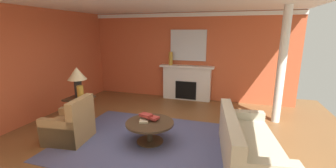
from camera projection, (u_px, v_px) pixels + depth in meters
The scene contains 18 objects.
ground_plane at pixel (146, 142), 4.68m from camera, with size 8.78×8.78×0.00m, color brown.
wall_fireplace at pixel (184, 57), 7.55m from camera, with size 7.03×0.12×2.87m, color #C65633.
wall_window at pixel (29, 66), 5.58m from camera, with size 0.12×7.36×2.87m, color #C65633.
crown_moulding at pixel (185, 15), 7.16m from camera, with size 7.03×0.08×0.12m, color white.
area_rug at pixel (150, 142), 4.69m from camera, with size 3.74×2.75×0.01m, color #4C517A.
fireplace at pixel (187, 84), 7.51m from camera, with size 1.80×0.35×1.17m.
mantel_mirror at pixel (188, 45), 7.33m from camera, with size 1.20×0.04×1.01m, color silver.
sofa at pixel (247, 147), 3.91m from camera, with size 1.18×2.20×0.85m.
armchair_near_window at pixel (70, 127), 4.70m from camera, with size 0.89×0.89×0.95m.
coffee_table at pixel (150, 127), 4.62m from camera, with size 1.00×1.00×0.45m.
side_table at pixel (80, 109), 5.49m from camera, with size 0.56×0.56×0.70m.
table_lamp at pixel (77, 77), 5.30m from camera, with size 0.44×0.44×0.75m.
vase_mantel_left at pixel (171, 58), 7.43m from camera, with size 0.13×0.13×0.44m, color #B7892D.
vase_on_side_table at pixel (80, 93), 5.23m from camera, with size 0.15×0.15×0.34m, color #B7892D.
book_red_cover at pixel (144, 121), 4.60m from camera, with size 0.18×0.19×0.04m, color tan.
book_art_folio at pixel (153, 118), 4.66m from camera, with size 0.21×0.18×0.05m, color maroon.
book_small_novel at pixel (146, 115), 4.67m from camera, with size 0.25×0.17×0.06m, color maroon.
column_white at pixel (282, 66), 5.44m from camera, with size 0.20×0.20×2.87m, color white.
Camera 1 is at (1.71, -3.95, 2.28)m, focal length 23.79 mm.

